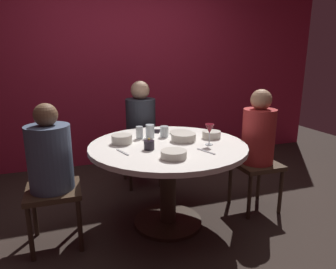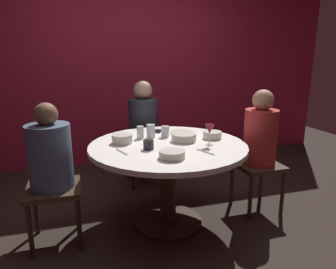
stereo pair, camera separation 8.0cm
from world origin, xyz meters
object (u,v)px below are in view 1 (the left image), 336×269
bowl_serving_large (174,154)px  cup_by_left_diner (150,131)px  bowl_salad_center (183,137)px  cup_by_right_diner (164,132)px  dinner_plate (181,132)px  cell_phone (157,131)px  seated_diner_left (50,160)px  bowl_sauce_side (211,135)px  cup_near_candle (139,133)px  dining_table (168,161)px  wine_glass (210,130)px  candle_holder (149,145)px  bowl_small_white (122,139)px  seated_diner_right (258,137)px  seated_diner_back (141,122)px

bowl_serving_large → cup_by_left_diner: cup_by_left_diner is taller
bowl_salad_center → cup_by_right_diner: (-0.11, 0.18, 0.02)m
dinner_plate → cell_phone: bearing=147.0°
dinner_plate → bowl_serving_large: (-0.31, -0.66, 0.02)m
seated_diner_left → cup_by_right_diner: (0.97, 0.23, 0.09)m
bowl_sauce_side → cup_near_candle: 0.64m
cup_by_right_diner → cup_by_left_diner: bearing=175.0°
bowl_sauce_side → cup_by_right_diner: bearing=156.0°
cell_phone → cup_by_right_diner: cup_by_right_diner is taller
dining_table → cup_near_candle: (-0.19, 0.24, 0.21)m
bowl_sauce_side → cup_near_candle: (-0.62, 0.18, 0.02)m
wine_glass → bowl_sauce_side: (0.12, 0.19, -0.10)m
candle_holder → wine_glass: size_ratio=0.53×
wine_glass → bowl_salad_center: size_ratio=0.83×
candle_holder → dinner_plate: candle_holder is taller
candle_holder → cup_by_right_diner: (0.23, 0.33, 0.01)m
bowl_small_white → bowl_salad_center: bearing=-9.7°
seated_diner_left → dinner_plate: 1.20m
seated_diner_left → bowl_small_white: bearing=13.4°
dinner_plate → bowl_salad_center: 0.27m
cup_near_candle → cup_by_left_diner: cup_by_left_diner is taller
cup_by_left_diner → wine_glass: bearing=-43.2°
bowl_serving_large → bowl_salad_center: bowl_salad_center is taller
seated_diner_right → wine_glass: seated_diner_right is taller
seated_diner_right → bowl_serving_large: seated_diner_right is taller
seated_diner_left → bowl_salad_center: bearing=2.4°
dining_table → seated_diner_left: 0.93m
seated_diner_right → dinner_plate: (-0.66, 0.30, 0.03)m
dinner_plate → cup_near_candle: cup_near_candle is taller
dining_table → bowl_salad_center: bowl_salad_center is taller
seated_diner_left → seated_diner_back: seated_diner_back is taller
candle_holder → seated_diner_back: bearing=79.7°
bowl_sauce_side → bowl_small_white: bearing=174.3°
dinner_plate → bowl_sauce_side: 0.32m
dining_table → seated_diner_right: seated_diner_right is taller
dining_table → bowl_sauce_side: bowl_sauce_side is taller
bowl_serving_large → bowl_small_white: (-0.28, 0.49, 0.01)m
bowl_salad_center → wine_glass: bearing=-49.6°
cup_by_left_diner → bowl_serving_large: bearing=-89.1°
cup_near_candle → bowl_serving_large: bearing=-79.9°
seated_diner_right → seated_diner_left: bearing=0.0°
seated_diner_back → cup_by_right_diner: seated_diner_back is taller
cup_by_left_diner → seated_diner_back: bearing=82.8°
bowl_serving_large → cup_by_right_diner: size_ratio=1.91×
seated_diner_back → candle_holder: (-0.19, -1.05, 0.04)m
candle_holder → dinner_plate: size_ratio=0.43×
dining_table → candle_holder: size_ratio=14.03×
seated_diner_back → dinner_plate: (0.23, -0.64, 0.01)m
candle_holder → cup_near_candle: (0.01, 0.34, 0.02)m
candle_holder → bowl_sauce_side: candle_holder is taller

